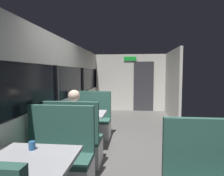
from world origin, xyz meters
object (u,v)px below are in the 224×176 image
at_px(bench_near_window_facing_entry, 57,164).
at_px(bench_mid_window_facing_end, 73,145).
at_px(bench_mid_window_facing_entry, 91,124).
at_px(dining_table_near_window, 29,167).
at_px(coffee_cup_secondary, 90,111).
at_px(seated_passenger, 74,132).
at_px(dining_table_mid_window, 83,118).
at_px(coffee_cup_primary, 32,146).

distance_m(bench_near_window_facing_entry, bench_mid_window_facing_end, 0.69).
bearing_deg(bench_mid_window_facing_entry, dining_table_near_window, -90.00).
relative_size(bench_near_window_facing_entry, coffee_cup_secondary, 12.22).
bearing_deg(bench_mid_window_facing_end, seated_passenger, 90.00).
bearing_deg(bench_mid_window_facing_entry, seated_passenger, -90.00).
bearing_deg(dining_table_near_window, bench_near_window_facing_entry, 90.00).
bearing_deg(coffee_cup_secondary, bench_mid_window_facing_entry, 102.03).
relative_size(dining_table_near_window, seated_passenger, 0.71).
xyz_separation_m(bench_near_window_facing_entry, dining_table_mid_window, (0.00, 1.39, 0.31)).
bearing_deg(coffee_cup_secondary, dining_table_near_window, -94.43).
distance_m(dining_table_near_window, dining_table_mid_window, 2.09).
bearing_deg(coffee_cup_primary, dining_table_near_window, -72.14).
bearing_deg(coffee_cup_primary, dining_table_mid_window, 88.34).
height_order(dining_table_mid_window, seated_passenger, seated_passenger).
bearing_deg(bench_mid_window_facing_end, coffee_cup_secondary, 76.39).
height_order(dining_table_mid_window, coffee_cup_secondary, coffee_cup_secondary).
bearing_deg(bench_mid_window_facing_entry, dining_table_mid_window, -90.00).
relative_size(seated_passenger, coffee_cup_secondary, 14.00).
relative_size(dining_table_near_window, bench_mid_window_facing_entry, 0.82).
height_order(seated_passenger, coffee_cup_secondary, seated_passenger).
relative_size(bench_mid_window_facing_end, bench_mid_window_facing_entry, 1.00).
height_order(bench_near_window_facing_entry, coffee_cup_secondary, bench_near_window_facing_entry).
distance_m(bench_near_window_facing_entry, coffee_cup_primary, 0.70).
bearing_deg(coffee_cup_secondary, coffee_cup_primary, -96.52).
bearing_deg(coffee_cup_primary, bench_mid_window_facing_entry, 88.78).
bearing_deg(coffee_cup_primary, bench_near_window_facing_entry, 83.95).
relative_size(bench_near_window_facing_entry, coffee_cup_primary, 12.22).
relative_size(bench_mid_window_facing_entry, coffee_cup_secondary, 12.22).
height_order(dining_table_near_window, coffee_cup_secondary, coffee_cup_secondary).
relative_size(bench_mid_window_facing_end, seated_passenger, 0.87).
distance_m(dining_table_mid_window, seated_passenger, 0.64).
relative_size(coffee_cup_primary, coffee_cup_secondary, 1.00).
distance_m(dining_table_near_window, seated_passenger, 1.47).
relative_size(bench_mid_window_facing_end, coffee_cup_secondary, 12.22).
height_order(bench_mid_window_facing_end, coffee_cup_primary, bench_mid_window_facing_end).
distance_m(coffee_cup_primary, coffee_cup_secondary, 1.89).
bearing_deg(dining_table_mid_window, dining_table_near_window, -90.00).
bearing_deg(bench_mid_window_facing_entry, coffee_cup_secondary, -77.97).
relative_size(dining_table_mid_window, seated_passenger, 0.71).
bearing_deg(dining_table_near_window, seated_passenger, 90.00).
height_order(bench_near_window_facing_entry, seated_passenger, seated_passenger).
height_order(bench_mid_window_facing_entry, coffee_cup_secondary, bench_mid_window_facing_entry).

